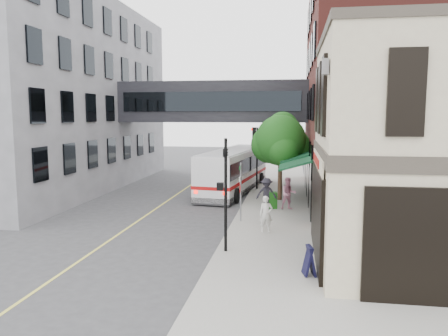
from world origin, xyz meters
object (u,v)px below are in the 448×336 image
(pedestrian_c, at_px, (266,194))
(sandwich_board, at_px, (309,260))
(pedestrian_a, at_px, (266,214))
(bus, at_px, (234,169))
(newspaper_box, at_px, (273,200))
(pedestrian_b, at_px, (289,194))

(pedestrian_c, xyz_separation_m, sandwich_board, (2.07, -10.19, -0.40))
(sandwich_board, bearing_deg, pedestrian_a, 97.08)
(bus, relative_size, newspaper_box, 11.87)
(pedestrian_a, distance_m, pedestrian_b, 5.19)
(bus, xyz_separation_m, sandwich_board, (4.79, -16.50, -1.03))
(bus, xyz_separation_m, pedestrian_c, (2.72, -6.31, -0.62))
(pedestrian_a, xyz_separation_m, pedestrian_b, (0.97, 5.10, 0.08))
(bus, distance_m, newspaper_box, 6.85)
(pedestrian_c, distance_m, sandwich_board, 10.40)
(pedestrian_c, bearing_deg, bus, 107.05)
(pedestrian_a, relative_size, pedestrian_b, 0.92)
(bus, height_order, sandwich_board, bus)
(pedestrian_b, height_order, newspaper_box, pedestrian_b)
(pedestrian_a, xyz_separation_m, newspaper_box, (0.06, 5.20, -0.36))
(pedestrian_b, height_order, pedestrian_c, pedestrian_b)
(newspaper_box, bearing_deg, pedestrian_c, -154.11)
(pedestrian_a, distance_m, pedestrian_c, 4.93)
(pedestrian_a, bearing_deg, sandwich_board, -81.64)
(bus, bearing_deg, sandwich_board, -73.82)
(pedestrian_c, distance_m, newspaper_box, 0.61)
(pedestrian_c, xyz_separation_m, newspaper_box, (0.34, 0.28, -0.43))
(pedestrian_b, relative_size, pedestrian_c, 1.01)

